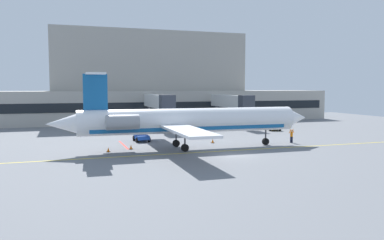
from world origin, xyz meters
The scene contains 12 objects.
ground centered at (0.00, 0.00, -0.05)m, with size 120.00×120.00×0.11m.
terminal_building centered at (2.71, 47.70, 7.76)m, with size 76.66×14.03×20.04m.
jet_bridge_west centered at (-1.31, 30.84, 4.89)m, with size 2.40×16.91×6.27m.
jet_bridge_east centered at (13.35, 30.93, 4.72)m, with size 2.40×16.72×6.11m.
regional_jet centered at (-3.69, 6.35, 3.43)m, with size 33.00×25.66×9.14m.
baggage_tug centered at (17.23, 21.48, 0.97)m, with size 2.75×3.37×2.17m.
pushback_tractor centered at (-7.59, 14.99, 0.94)m, with size 2.01×3.05×2.09m.
belt_loader centered at (-14.13, 28.94, 0.96)m, with size 3.62×3.91×2.12m.
marshaller centered at (11.52, 6.87, 0.97)m, with size 0.83×0.34×1.91m.
safety_cone_alpha centered at (1.26, 10.04, 0.25)m, with size 0.47×0.47×0.55m.
safety_cone_bravo centered at (-10.16, 8.21, 0.25)m, with size 0.47×0.47×0.55m.
safety_cone_charlie centered at (-13.03, 6.97, 0.25)m, with size 0.47×0.47×0.55m.
Camera 1 is at (-18.16, -39.00, 7.53)m, focal length 36.72 mm.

